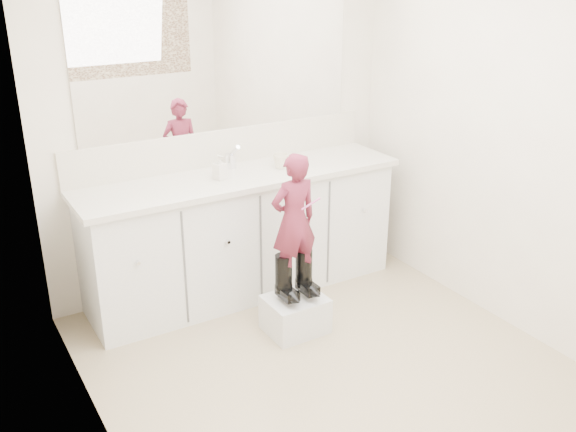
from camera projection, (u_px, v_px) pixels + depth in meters
floor at (340, 375)px, 3.73m from camera, size 3.00×3.00×0.00m
wall_back at (222, 121)px, 4.48m from camera, size 2.60×0.00×2.60m
wall_left at (92, 231)px, 2.66m from camera, size 0.00×3.00×3.00m
wall_right at (521, 145)px, 3.90m from camera, size 0.00×3.00×3.00m
vanity_cabinet at (242, 236)px, 4.55m from camera, size 2.20×0.55×0.85m
countertop at (242, 177)px, 4.37m from camera, size 2.28×0.58×0.04m
backsplash at (223, 147)px, 4.53m from camera, size 2.28×0.03×0.25m
mirror at (220, 57)px, 4.30m from camera, size 2.00×0.02×1.00m
faucet at (231, 161)px, 4.47m from camera, size 0.08×0.08×0.10m
cup at (281, 161)px, 4.47m from camera, size 0.14×0.14×0.10m
soap_bottle at (220, 167)px, 4.23m from camera, size 0.09×0.09×0.16m
step_stool at (295, 314)px, 4.14m from camera, size 0.37×0.31×0.24m
boot_left at (284, 278)px, 4.02m from camera, size 0.12×0.21×0.31m
boot_right at (304, 272)px, 4.09m from camera, size 0.12×0.21×0.31m
toddler at (294, 221)px, 3.91m from camera, size 0.31×0.21×0.86m
toothbrush at (311, 204)px, 3.84m from camera, size 0.14×0.01×0.06m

